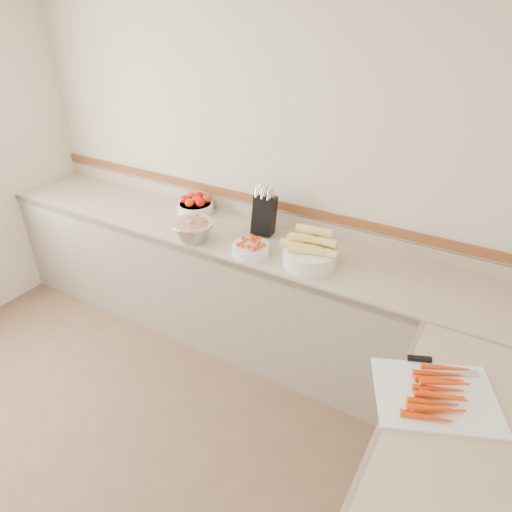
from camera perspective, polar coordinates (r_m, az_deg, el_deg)
The scene contains 8 objects.
back_wall at distance 3.31m, azimuth 0.43°, elevation 11.02°, with size 4.00×4.00×0.00m, color beige.
counter_back at distance 3.45m, azimuth -2.31°, elevation -3.96°, with size 4.00×0.65×1.08m.
knife_block at distance 3.19m, azimuth 1.04°, elevation 5.29°, with size 0.17×0.20×0.36m.
tomato_bowl at distance 3.57m, azimuth -7.56°, elevation 6.36°, with size 0.28×0.28×0.14m.
cherry_tomato_bowl at distance 2.97m, azimuth -0.68°, elevation 1.07°, with size 0.25×0.25×0.14m.
corn_bowl at distance 2.86m, azimuth 6.76°, elevation 0.43°, with size 0.37×0.34×0.25m.
rhubarb_bowl at distance 3.14m, azimuth -7.88°, elevation 3.36°, with size 0.29×0.29×0.17m.
cutting_board at distance 2.15m, azimuth 21.54°, elevation -15.73°, with size 0.61×0.56×0.07m.
Camera 1 is at (1.55, -0.71, 2.40)m, focal length 32.00 mm.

